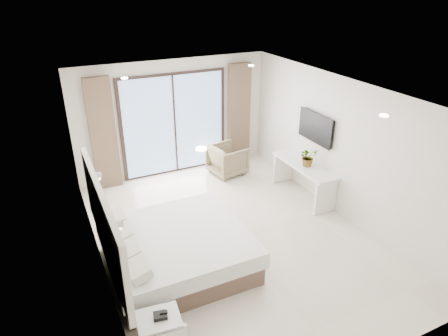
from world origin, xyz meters
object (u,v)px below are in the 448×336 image
Objects in this scene: armchair at (228,158)px; nightstand at (160,332)px; bed at (176,250)px; console_desk at (304,172)px.

nightstand is at bearing 134.37° from armchair.
console_desk reaches higher than bed.
armchair reaches higher than console_desk.
bed is 3.78× the size of nightstand.
nightstand is 0.34× the size of console_desk.
console_desk is at bearing 38.26° from nightstand.
armchair is (2.27, 2.75, 0.07)m from bed.
console_desk is (3.96, 2.46, 0.32)m from nightstand.
armchair reaches higher than nightstand.
armchair is at bearing 50.50° from bed.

